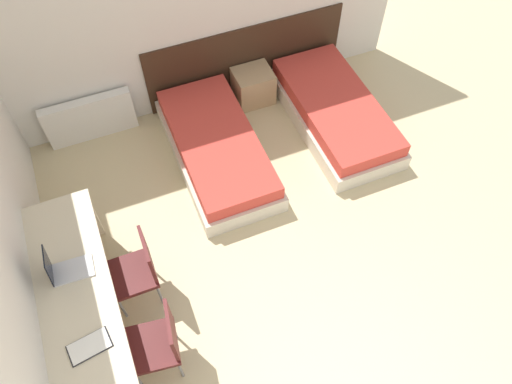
{
  "coord_description": "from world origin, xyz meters",
  "views": [
    {
      "loc": [
        -1.07,
        -0.19,
        4.61
      ],
      "look_at": [
        0.0,
        2.43,
        0.55
      ],
      "focal_mm": 35.0,
      "sensor_mm": 36.0,
      "label": 1
    }
  ],
  "objects": [
    {
      "name": "radiator",
      "position": [
        -1.35,
        4.32,
        0.28
      ],
      "size": [
        1.05,
        0.12,
        0.57
      ],
      "color": "silver",
      "rests_on": "ground_plane"
    },
    {
      "name": "chair_near_laptop",
      "position": [
        -1.31,
        2.08,
        0.49
      ],
      "size": [
        0.43,
        0.43,
        0.89
      ],
      "rotation": [
        0.0,
        0.0,
        -0.01
      ],
      "color": "#511919",
      "rests_on": "ground_plane"
    },
    {
      "name": "headboard_panel",
      "position": [
        0.67,
        4.4,
        0.46
      ],
      "size": [
        2.56,
        0.03,
        0.93
      ],
      "color": "#382316",
      "rests_on": "ground_plane"
    },
    {
      "name": "nightstand",
      "position": [
        0.67,
        4.17,
        0.22
      ],
      "size": [
        0.47,
        0.4,
        0.44
      ],
      "color": "tan",
      "rests_on": "ground_plane"
    },
    {
      "name": "open_notebook",
      "position": [
        -1.8,
        1.42,
        0.77
      ],
      "size": [
        0.35,
        0.23,
        0.02
      ],
      "rotation": [
        0.0,
        0.0,
        0.15
      ],
      "color": "black",
      "rests_on": "desk"
    },
    {
      "name": "laptop",
      "position": [
        -1.85,
        2.12,
        0.84
      ],
      "size": [
        0.35,
        0.23,
        0.35
      ],
      "rotation": [
        0.0,
        0.0,
        -0.05
      ],
      "color": "silver",
      "rests_on": "desk"
    },
    {
      "name": "wall_back",
      "position": [
        0.0,
        4.44,
        1.35
      ],
      "size": [
        5.27,
        0.05,
        2.7
      ],
      "color": "silver",
      "rests_on": "ground_plane"
    },
    {
      "name": "bed_near_window",
      "position": [
        -0.09,
        3.39,
        0.19
      ],
      "size": [
        0.93,
        1.95,
        0.4
      ],
      "color": "beige",
      "rests_on": "ground_plane"
    },
    {
      "name": "chair_near_notebook",
      "position": [
        -1.31,
        1.36,
        0.49
      ],
      "size": [
        0.47,
        0.47,
        0.89
      ],
      "rotation": [
        0.0,
        0.0,
        -0.14
      ],
      "color": "#511919",
      "rests_on": "ground_plane"
    },
    {
      "name": "bed_near_door",
      "position": [
        1.43,
        3.39,
        0.19
      ],
      "size": [
        0.93,
        1.95,
        0.4
      ],
      "color": "beige",
      "rests_on": "ground_plane"
    },
    {
      "name": "desk",
      "position": [
        -1.82,
        1.73,
        0.61
      ],
      "size": [
        0.62,
        2.4,
        0.77
      ],
      "color": "beige",
      "rests_on": "ground_plane"
    }
  ]
}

